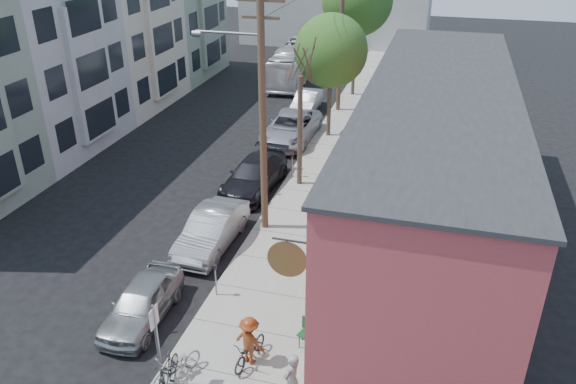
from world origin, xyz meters
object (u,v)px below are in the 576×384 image
(cyclist, at_px, (250,341))
(car_2, at_px, (254,175))
(tree_leafy_far, at_px, (357,0))
(parked_bike_b, at_px, (177,366))
(utility_pole_near, at_px, (261,108))
(car_3, at_px, (291,128))
(patio_chair_b, at_px, (307,334))
(parked_bike_a, at_px, (167,372))
(car_0, at_px, (142,302))
(car_1, at_px, (212,230))
(bus, at_px, (294,63))
(patio_chair_a, at_px, (325,310))
(tree_leafy_mid, at_px, (331,51))
(sign_post, at_px, (157,338))
(parking_meter_near, at_px, (215,275))
(patron_grey, at_px, (292,380))
(tree_bare, at_px, (300,132))
(car_4, at_px, (307,101))
(parking_meter_far, at_px, (292,161))

(cyclist, xyz_separation_m, car_2, (-3.65, 11.20, -0.21))
(tree_leafy_far, xyz_separation_m, parked_bike_b, (-0.14, -28.59, -6.04))
(utility_pole_near, height_order, car_3, utility_pole_near)
(patio_chair_b, distance_m, parked_bike_a, 4.29)
(car_0, bearing_deg, car_1, 82.13)
(car_2, height_order, bus, bus)
(car_2, distance_m, car_3, 6.63)
(car_3, bearing_deg, utility_pole_near, -80.26)
(tree_leafy_far, bearing_deg, patio_chair_a, -82.25)
(patio_chair_b, relative_size, car_1, 0.19)
(tree_leafy_mid, bearing_deg, sign_post, -91.26)
(parked_bike_b, xyz_separation_m, car_3, (-1.86, 19.03, 0.19))
(tree_leafy_far, bearing_deg, parking_meter_near, -91.28)
(parked_bike_b, relative_size, car_0, 0.43)
(sign_post, height_order, tree_leafy_far, tree_leafy_far)
(patron_grey, relative_size, parked_bike_a, 1.04)
(cyclist, bearing_deg, parked_bike_b, 51.60)
(tree_bare, distance_m, car_3, 6.38)
(tree_bare, height_order, tree_leafy_mid, tree_leafy_mid)
(tree_leafy_mid, bearing_deg, tree_bare, -90.00)
(patio_chair_b, xyz_separation_m, car_4, (-5.49, 22.10, 0.09))
(car_3, bearing_deg, parking_meter_near, -83.68)
(car_1, bearing_deg, parking_meter_far, 79.48)
(cyclist, bearing_deg, tree_leafy_far, -68.93)
(parked_bike_b, bearing_deg, cyclist, 58.80)
(tree_leafy_far, height_order, patio_chair_b, tree_leafy_far)
(tree_leafy_far, bearing_deg, utility_pole_near, -91.19)
(parked_bike_a, xyz_separation_m, car_2, (-1.71, 12.70, 0.10))
(parked_bike_a, bearing_deg, patio_chair_a, 41.62)
(tree_leafy_mid, bearing_deg, utility_pole_near, -92.09)
(parked_bike_b, relative_size, car_4, 0.42)
(parking_meter_far, bearing_deg, bus, 104.91)
(car_4, bearing_deg, car_1, -90.05)
(tree_bare, relative_size, parked_bike_b, 3.08)
(parked_bike_a, height_order, car_4, car_4)
(patio_chair_a, relative_size, cyclist, 0.55)
(parked_bike_a, bearing_deg, tree_leafy_far, 84.30)
(tree_leafy_mid, relative_size, car_4, 1.71)
(patio_chair_b, xyz_separation_m, car_0, (-5.57, -0.08, 0.09))
(patio_chair_a, bearing_deg, car_2, 121.88)
(parked_bike_a, xyz_separation_m, car_1, (-1.71, 7.37, 0.11))
(patron_grey, relative_size, car_3, 0.30)
(parked_bike_a, distance_m, car_3, 19.41)
(parked_bike_a, bearing_deg, parked_bike_b, 58.62)
(sign_post, bearing_deg, tree_bare, 88.11)
(tree_leafy_mid, distance_m, parked_bike_a, 20.91)
(parked_bike_b, height_order, car_1, car_1)
(car_0, relative_size, car_1, 0.88)
(parked_bike_a, height_order, car_0, car_0)
(car_0, bearing_deg, patio_chair_b, -1.46)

